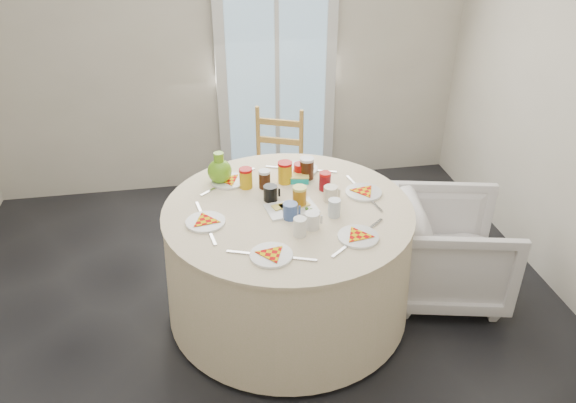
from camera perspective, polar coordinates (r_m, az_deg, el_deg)
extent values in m
plane|color=black|center=(3.56, -2.55, -13.18)|extent=(4.00, 4.00, 0.00)
cube|color=#BCB5A3|center=(4.71, -6.35, 16.13)|extent=(4.00, 0.02, 2.60)
cube|color=silver|center=(4.77, -1.20, 13.37)|extent=(1.00, 0.08, 2.10)
cylinder|color=#FDDCC1|center=(3.49, 0.00, -6.02)|extent=(1.51, 1.51, 0.77)
imported|color=silver|center=(3.77, 16.16, -4.04)|extent=(0.81, 0.85, 0.74)
cube|color=#0CB1AF|center=(3.55, 1.19, 2.42)|extent=(0.13, 0.10, 0.05)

